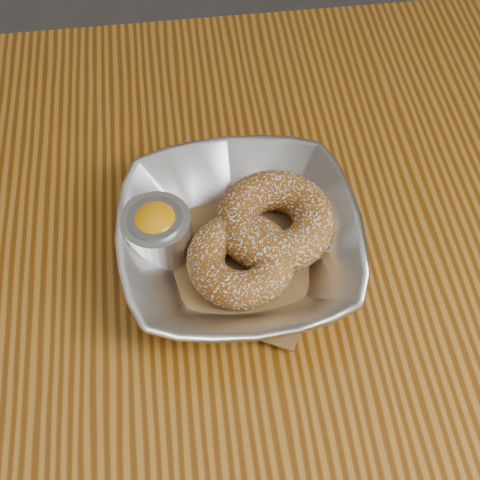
{
  "coord_description": "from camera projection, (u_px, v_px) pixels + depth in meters",
  "views": [
    {
      "loc": [
        -0.06,
        -0.25,
        1.25
      ],
      "look_at": [
        -0.03,
        0.06,
        0.78
      ],
      "focal_mm": 50.0,
      "sensor_mm": 36.0,
      "label": 1
    }
  ],
  "objects": [
    {
      "name": "table",
      "position": [
        274.0,
        367.0,
        0.64
      ],
      "size": [
        1.2,
        0.8,
        0.75
      ],
      "color": "brown",
      "rests_on": "ground_plane"
    },
    {
      "name": "donut_back",
      "position": [
        275.0,
        221.0,
        0.58
      ],
      "size": [
        0.13,
        0.13,
        0.04
      ],
      "primitive_type": "torus",
      "rotation": [
        0.0,
        0.0,
        -0.27
      ],
      "color": "brown",
      "rests_on": "parchment"
    },
    {
      "name": "ramekin",
      "position": [
        157.0,
        231.0,
        0.57
      ],
      "size": [
        0.06,
        0.06,
        0.05
      ],
      "color": "silver",
      "rests_on": "table"
    },
    {
      "name": "serving_bowl",
      "position": [
        240.0,
        243.0,
        0.57
      ],
      "size": [
        0.21,
        0.21,
        0.05
      ],
      "primitive_type": "imported",
      "color": "silver",
      "rests_on": "table"
    },
    {
      "name": "parchment",
      "position": [
        240.0,
        254.0,
        0.58
      ],
      "size": [
        0.2,
        0.2,
        0.0
      ],
      "primitive_type": "cube",
      "rotation": [
        0.0,
        0.0,
        1.09
      ],
      "color": "brown",
      "rests_on": "table"
    },
    {
      "name": "donut_front",
      "position": [
        241.0,
        260.0,
        0.56
      ],
      "size": [
        0.13,
        0.13,
        0.03
      ],
      "primitive_type": "torus",
      "rotation": [
        0.0,
        0.0,
        0.61
      ],
      "color": "brown",
      "rests_on": "parchment"
    }
  ]
}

